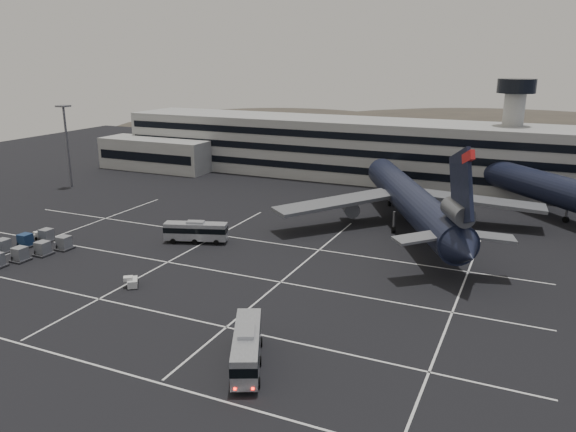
# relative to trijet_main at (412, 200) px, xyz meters

# --- Properties ---
(ground) EXTENTS (260.00, 260.00, 0.00)m
(ground) POSITION_rel_trijet_main_xyz_m (-22.36, -34.00, -5.25)
(ground) COLOR black
(ground) RESTS_ON ground
(lane_markings) EXTENTS (90.00, 55.62, 0.01)m
(lane_markings) POSITION_rel_trijet_main_xyz_m (-21.41, -33.28, -5.24)
(lane_markings) COLOR silver
(lane_markings) RESTS_ON ground
(terminal) EXTENTS (125.00, 26.00, 24.00)m
(terminal) POSITION_rel_trijet_main_xyz_m (-25.31, 37.14, 1.68)
(terminal) COLOR gray
(terminal) RESTS_ON ground
(hills) EXTENTS (352.00, 180.00, 44.00)m
(hills) POSITION_rel_trijet_main_xyz_m (-4.37, 136.00, -17.32)
(hills) COLOR #38332B
(hills) RESTS_ON ground
(lightpole_left) EXTENTS (2.40, 2.40, 18.28)m
(lightpole_left) POSITION_rel_trijet_main_xyz_m (-77.36, 1.00, 6.57)
(lightpole_left) COLOR slate
(lightpole_left) RESTS_ON ground
(trijet_main) EXTENTS (42.75, 53.58, 18.08)m
(trijet_main) POSITION_rel_trijet_main_xyz_m (0.00, 0.00, 0.00)
(trijet_main) COLOR black
(trijet_main) RESTS_ON ground
(trijet_far) EXTENTS (43.31, 45.93, 18.08)m
(trijet_far) POSITION_rel_trijet_main_xyz_m (24.99, 15.28, 0.18)
(trijet_far) COLOR black
(trijet_far) RESTS_ON ground
(bus_near) EXTENTS (6.85, 10.74, 3.78)m
(bus_near) POSITION_rel_trijet_main_xyz_m (-4.55, -49.95, -3.18)
(bus_near) COLOR gray
(bus_near) RESTS_ON ground
(bus_far) EXTENTS (10.19, 5.44, 3.52)m
(bus_far) POSITION_rel_trijet_main_xyz_m (-29.58, -20.68, -3.32)
(bus_far) COLOR gray
(bus_far) RESTS_ON ground
(tug_a) EXTENTS (1.71, 2.22, 1.27)m
(tug_a) POSITION_rel_trijet_main_xyz_m (-54.13, -29.64, -4.69)
(tug_a) COLOR silver
(tug_a) RESTS_ON ground
(tug_b) EXTENTS (2.46, 2.61, 1.45)m
(tug_b) POSITION_rel_trijet_main_xyz_m (-27.08, -39.23, -4.61)
(tug_b) COLOR silver
(tug_b) RESTS_ON ground
(uld_cluster) EXTENTS (12.01, 17.57, 2.09)m
(uld_cluster) POSITION_rel_trijet_main_xyz_m (-50.78, -37.57, -4.23)
(uld_cluster) COLOR #2D2D30
(uld_cluster) RESTS_ON ground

